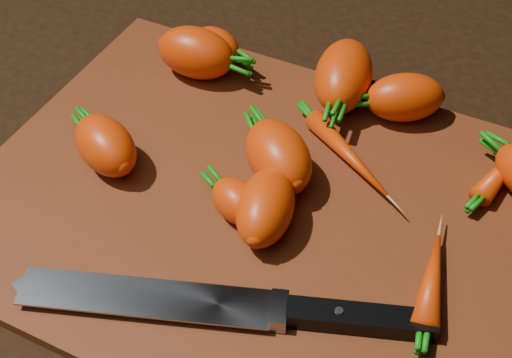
% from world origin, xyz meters
% --- Properties ---
extents(ground, '(2.00, 2.00, 0.01)m').
position_xyz_m(ground, '(0.00, 0.00, -0.01)').
color(ground, black).
extents(cutting_board, '(0.50, 0.40, 0.01)m').
position_xyz_m(cutting_board, '(0.00, 0.00, 0.01)').
color(cutting_board, maroon).
rests_on(cutting_board, ground).
extents(carrot_0, '(0.09, 0.06, 0.05)m').
position_xyz_m(carrot_0, '(-0.13, 0.14, 0.04)').
color(carrot_0, red).
rests_on(carrot_0, cutting_board).
extents(carrot_1, '(0.06, 0.05, 0.04)m').
position_xyz_m(carrot_1, '(-0.00, -0.02, 0.03)').
color(carrot_1, red).
rests_on(carrot_1, cutting_board).
extents(carrot_2, '(0.08, 0.11, 0.06)m').
position_xyz_m(carrot_2, '(0.02, 0.17, 0.04)').
color(carrot_2, red).
rests_on(carrot_2, cutting_board).
extents(carrot_3, '(0.07, 0.09, 0.05)m').
position_xyz_m(carrot_3, '(0.02, -0.02, 0.04)').
color(carrot_3, red).
rests_on(carrot_3, cutting_board).
extents(carrot_4, '(0.09, 0.08, 0.05)m').
position_xyz_m(carrot_4, '(0.09, 0.17, 0.04)').
color(carrot_4, red).
rests_on(carrot_4, cutting_board).
extents(carrot_5, '(0.07, 0.05, 0.04)m').
position_xyz_m(carrot_5, '(-0.13, 0.17, 0.03)').
color(carrot_5, red).
rests_on(carrot_5, cutting_board).
extents(carrot_7, '(0.05, 0.11, 0.02)m').
position_xyz_m(carrot_7, '(0.20, 0.13, 0.02)').
color(carrot_7, red).
rests_on(carrot_7, cutting_board).
extents(carrot_8, '(0.11, 0.08, 0.02)m').
position_xyz_m(carrot_8, '(0.06, 0.08, 0.02)').
color(carrot_8, red).
rests_on(carrot_8, cutting_board).
extents(carrot_9, '(0.04, 0.10, 0.02)m').
position_xyz_m(carrot_9, '(0.17, -0.02, 0.02)').
color(carrot_9, red).
rests_on(carrot_9, cutting_board).
extents(carrot_10, '(0.09, 0.08, 0.05)m').
position_xyz_m(carrot_10, '(-0.14, -0.02, 0.04)').
color(carrot_10, red).
rests_on(carrot_10, cutting_board).
extents(carrot_11, '(0.10, 0.10, 0.05)m').
position_xyz_m(carrot_11, '(0.01, 0.04, 0.04)').
color(carrot_11, red).
rests_on(carrot_11, cutting_board).
extents(knife, '(0.32, 0.14, 0.02)m').
position_xyz_m(knife, '(-0.01, -0.13, 0.02)').
color(knife, gray).
rests_on(knife, cutting_board).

